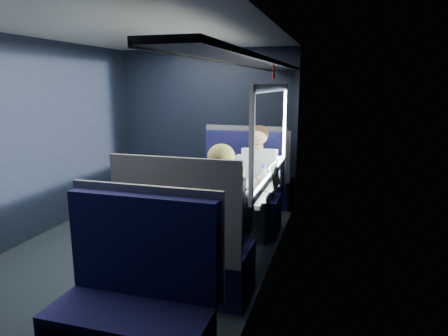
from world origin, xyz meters
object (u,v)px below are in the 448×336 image
(seat_bay_near, at_px, (238,195))
(man, at_px, (257,176))
(woman, at_px, (223,212))
(laptop, at_px, (268,182))
(seat_row_front, at_px, (256,179))
(cup, at_px, (265,177))
(bottle_small, at_px, (264,176))
(seat_row_back, at_px, (134,311))
(table, at_px, (237,196))
(seat_bay_far, at_px, (189,251))

(seat_bay_near, relative_size, man, 0.95)
(woman, distance_m, laptop, 0.86)
(seat_row_front, relative_size, woman, 0.88)
(woman, distance_m, cup, 1.16)
(seat_row_front, distance_m, woman, 2.54)
(bottle_small, bearing_deg, woman, -100.55)
(seat_bay_near, xyz_separation_m, seat_row_back, (0.02, -2.66, -0.02))
(table, distance_m, seat_row_front, 1.82)
(seat_row_front, relative_size, man, 0.88)
(seat_bay_far, height_order, bottle_small, seat_bay_far)
(bottle_small, xyz_separation_m, cup, (-0.03, 0.24, -0.06))
(seat_bay_near, distance_m, seat_bay_far, 1.74)
(bottle_small, bearing_deg, laptop, -52.45)
(table, bearing_deg, cup, 64.42)
(table, xyz_separation_m, seat_row_front, (-0.18, 1.80, -0.25))
(woman, height_order, cup, woman)
(seat_bay_far, bearing_deg, bottle_small, 68.68)
(seat_row_front, bearing_deg, laptop, -73.98)
(seat_bay_far, height_order, laptop, seat_bay_far)
(laptop, bearing_deg, woman, -105.89)
(seat_bay_far, bearing_deg, cup, 73.36)
(seat_bay_near, bearing_deg, seat_bay_far, -89.29)
(seat_row_back, bearing_deg, laptop, 75.79)
(man, bearing_deg, seat_row_front, 102.83)
(woman, bearing_deg, seat_bay_near, 99.80)
(seat_bay_near, bearing_deg, seat_row_front, 88.67)
(bottle_small, bearing_deg, seat_bay_near, 123.36)
(table, relative_size, cup, 12.15)
(seat_bay_near, xyz_separation_m, woman, (0.27, -1.57, 0.30))
(table, bearing_deg, seat_bay_near, 103.27)
(table, xyz_separation_m, seat_row_back, (-0.18, -1.80, -0.25))
(man, relative_size, bottle_small, 5.72)
(seat_bay_near, height_order, woman, woman)
(woman, xyz_separation_m, cup, (0.14, 1.15, 0.05))
(seat_row_back, bearing_deg, seat_row_front, 90.00)
(seat_row_back, bearing_deg, table, 84.20)
(seat_row_front, xyz_separation_m, cup, (0.39, -1.36, 0.37))
(seat_bay_far, relative_size, man, 0.95)
(table, bearing_deg, man, 84.48)
(seat_bay_far, xyz_separation_m, cup, (0.39, 1.31, 0.37))
(woman, bearing_deg, laptop, 74.11)
(seat_row_front, height_order, man, man)
(bottle_small, bearing_deg, man, 108.56)
(woman, bearing_deg, seat_row_front, 95.70)
(cup, bearing_deg, laptop, -74.57)
(table, distance_m, man, 0.70)
(seat_row_front, relative_size, cup, 14.09)
(seat_bay_near, height_order, seat_bay_far, same)
(seat_row_front, bearing_deg, seat_bay_far, -90.00)
(laptop, relative_size, bottle_small, 1.49)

